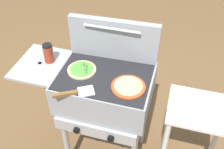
% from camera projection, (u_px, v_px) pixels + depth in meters
% --- Properties ---
extents(grill, '(0.96, 0.53, 0.90)m').
position_uv_depth(grill, '(103.00, 91.00, 1.88)').
color(grill, gray).
rests_on(grill, ground_plane).
extents(grill_lid_open, '(0.63, 0.09, 0.30)m').
position_uv_depth(grill_lid_open, '(114.00, 39.00, 1.85)').
color(grill_lid_open, gray).
rests_on(grill_lid_open, grill).
extents(pizza_veggie, '(0.20, 0.20, 0.03)m').
position_uv_depth(pizza_veggie, '(82.00, 69.00, 1.82)').
color(pizza_veggie, '#E0C17F').
rests_on(pizza_veggie, grill).
extents(pizza_cheese, '(0.22, 0.22, 0.03)m').
position_uv_depth(pizza_cheese, '(129.00, 86.00, 1.70)').
color(pizza_cheese, '#C64723').
rests_on(pizza_cheese, grill).
extents(sauce_jar, '(0.07, 0.07, 0.14)m').
position_uv_depth(sauce_jar, '(48.00, 53.00, 1.86)').
color(sauce_jar, maroon).
rests_on(sauce_jar, grill).
extents(spatula, '(0.25, 0.18, 0.02)m').
position_uv_depth(spatula, '(74.00, 93.00, 1.65)').
color(spatula, '#B7BABF').
rests_on(spatula, grill).
extents(prep_table, '(0.44, 0.36, 0.77)m').
position_uv_depth(prep_table, '(195.00, 130.00, 1.88)').
color(prep_table, beige).
rests_on(prep_table, ground_plane).
extents(topping_bowl_near, '(0.09, 0.09, 0.04)m').
position_uv_depth(topping_bowl_near, '(201.00, 114.00, 1.67)').
color(topping_bowl_near, silver).
rests_on(topping_bowl_near, prep_table).
extents(topping_bowl_far, '(0.12, 0.12, 0.04)m').
position_uv_depth(topping_bowl_far, '(188.00, 98.00, 1.78)').
color(topping_bowl_far, silver).
rests_on(topping_bowl_far, prep_table).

